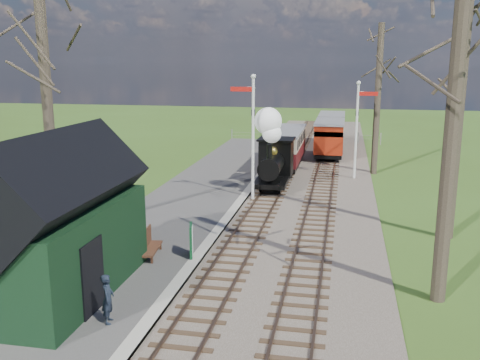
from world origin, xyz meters
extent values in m
ellipsoid|color=#385B23|center=(-25.00, 60.00, -14.76)|extent=(57.60, 36.00, 16.20)
ellipsoid|color=#385B23|center=(10.00, 65.00, -18.04)|extent=(70.40, 44.00, 19.80)
ellipsoid|color=#385B23|center=(-8.00, 70.00, -16.40)|extent=(64.00, 40.00, 18.00)
cube|color=brown|center=(1.30, 22.00, 0.05)|extent=(8.00, 60.00, 0.10)
cube|color=brown|center=(-0.50, 22.00, 0.14)|extent=(0.07, 60.00, 0.12)
cube|color=brown|center=(0.50, 22.00, 0.14)|extent=(0.07, 60.00, 0.12)
cube|color=#38281C|center=(0.00, 22.00, 0.10)|extent=(1.60, 60.00, 0.09)
cube|color=brown|center=(2.10, 22.00, 0.14)|extent=(0.07, 60.00, 0.12)
cube|color=brown|center=(3.10, 22.00, 0.14)|extent=(0.07, 60.00, 0.12)
cube|color=#38281C|center=(2.60, 22.00, 0.10)|extent=(1.60, 60.00, 0.09)
cube|color=#474442|center=(-3.50, 14.00, 0.10)|extent=(5.00, 44.00, 0.20)
cube|color=#B2AD9E|center=(-1.20, 14.00, 0.10)|extent=(0.40, 44.00, 0.21)
cube|color=black|center=(-4.30, 4.00, 1.50)|extent=(3.00, 6.00, 2.60)
cube|color=black|center=(-4.30, 4.00, 3.35)|extent=(3.25, 6.30, 3.25)
cube|color=black|center=(-2.78, 3.00, 1.20)|extent=(0.06, 1.20, 2.00)
cylinder|color=silver|center=(-0.70, 16.00, 3.00)|extent=(0.14, 0.14, 6.00)
sphere|color=silver|center=(-0.70, 16.00, 6.10)|extent=(0.24, 0.24, 0.24)
cube|color=#B7140F|center=(-1.25, 16.00, 5.50)|extent=(1.10, 0.08, 0.22)
cube|color=black|center=(-0.70, 16.00, 4.40)|extent=(0.18, 0.06, 0.30)
cylinder|color=silver|center=(4.30, 22.00, 2.75)|extent=(0.14, 0.14, 5.50)
sphere|color=silver|center=(4.30, 22.00, 5.60)|extent=(0.24, 0.24, 0.24)
cube|color=#B7140F|center=(4.85, 22.00, 5.00)|extent=(1.10, 0.08, 0.22)
cube|color=black|center=(4.30, 22.00, 3.90)|extent=(0.18, 0.06, 0.30)
cylinder|color=#382D23|center=(-7.30, 9.00, 5.50)|extent=(0.41, 0.41, 11.00)
cylinder|color=#382D23|center=(6.50, 6.00, 6.00)|extent=(0.42, 0.42, 12.00)
cylinder|color=#382D23|center=(7.80, 12.00, 5.00)|extent=(0.40, 0.40, 10.00)
cylinder|color=#382D23|center=(5.50, 24.00, 4.50)|extent=(0.39, 0.39, 9.00)
cube|color=slate|center=(0.30, 36.00, 0.75)|extent=(12.60, 0.02, 0.01)
cube|color=slate|center=(0.30, 36.00, 0.45)|extent=(12.60, 0.02, 0.02)
cylinder|color=slate|center=(0.30, 36.00, 0.50)|extent=(0.08, 0.08, 1.00)
cube|color=black|center=(0.00, 18.36, 0.64)|extent=(1.66, 3.90, 0.24)
cylinder|color=black|center=(0.00, 17.77, 1.52)|extent=(1.07, 2.53, 1.07)
cube|color=black|center=(0.00, 19.53, 1.61)|extent=(1.75, 1.56, 1.95)
cylinder|color=black|center=(0.00, 16.80, 2.39)|extent=(0.27, 0.27, 0.78)
sphere|color=#B69335|center=(0.00, 18.07, 2.20)|extent=(0.51, 0.51, 0.51)
sphere|color=white|center=(0.10, 16.80, 3.32)|extent=(0.97, 0.97, 0.97)
sphere|color=white|center=(-0.10, 16.90, 3.90)|extent=(1.36, 1.36, 1.36)
cylinder|color=black|center=(-0.50, 17.19, 0.51)|extent=(0.10, 0.62, 0.62)
cylinder|color=black|center=(0.50, 17.19, 0.51)|extent=(0.10, 0.62, 0.62)
cube|color=black|center=(0.00, 24.36, 0.54)|extent=(1.85, 6.82, 0.29)
cube|color=#541316|center=(0.00, 24.36, 1.13)|extent=(1.95, 6.82, 0.88)
cube|color=beige|center=(0.00, 24.36, 2.00)|extent=(1.95, 6.82, 0.88)
cube|color=slate|center=(0.00, 24.36, 2.49)|extent=(2.05, 7.01, 0.12)
cube|color=black|center=(2.60, 28.78, 0.54)|extent=(1.84, 4.84, 0.29)
cube|color=maroon|center=(2.60, 28.78, 1.12)|extent=(1.94, 4.84, 0.87)
cube|color=beige|center=(2.60, 28.78, 1.99)|extent=(1.94, 4.84, 0.87)
cube|color=slate|center=(2.60, 28.78, 2.48)|extent=(2.03, 5.04, 0.12)
cube|color=black|center=(2.60, 34.28, 0.54)|extent=(1.84, 4.84, 0.29)
cube|color=maroon|center=(2.60, 34.28, 1.12)|extent=(1.94, 4.84, 0.87)
cube|color=beige|center=(2.60, 34.28, 1.99)|extent=(1.94, 4.84, 0.87)
cube|color=slate|center=(2.60, 34.28, 2.48)|extent=(2.03, 5.04, 0.12)
cube|color=#0F4721|center=(-1.41, 7.57, 0.77)|extent=(0.28, 0.77, 1.14)
cube|color=silver|center=(-1.36, 7.58, 0.77)|extent=(0.20, 0.65, 0.93)
cube|color=#4E2C1C|center=(-2.77, 7.31, 0.46)|extent=(0.65, 1.63, 0.07)
cube|color=#4E2C1C|center=(-2.97, 7.29, 0.77)|extent=(0.25, 1.58, 0.68)
cube|color=#4E2C1C|center=(-2.60, 6.63, 0.31)|extent=(0.07, 0.07, 0.23)
cube|color=#4E2C1C|center=(-2.94, 7.99, 0.31)|extent=(0.07, 0.07, 0.23)
imported|color=#1A212F|center=(-2.15, 2.52, 0.86)|extent=(0.42, 0.54, 1.32)
camera|label=1|loc=(3.63, -9.29, 6.83)|focal=40.00mm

